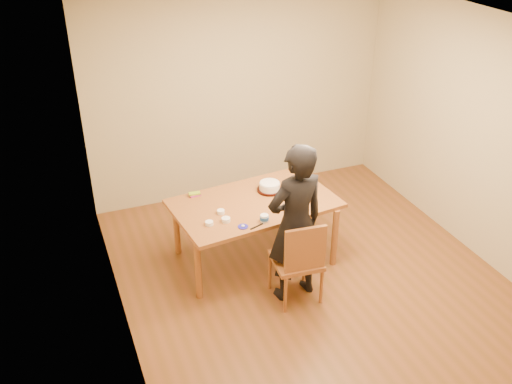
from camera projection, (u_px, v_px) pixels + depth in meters
name	position (u px, v px, depth m)	size (l,w,h in m)	color
room_shell	(303.00, 155.00, 5.87)	(4.00, 4.50, 2.70)	brown
dining_table	(254.00, 203.00, 6.23)	(1.75, 1.04, 0.04)	brown
dining_chair	(296.00, 260.00, 5.78)	(0.47, 0.47, 0.04)	brown
cake_plate	(269.00, 190.00, 6.43)	(0.28, 0.28, 0.02)	#B11C0B
cake	(270.00, 186.00, 6.41)	(0.23, 0.23, 0.07)	white
frosting_dome	(270.00, 182.00, 6.38)	(0.23, 0.23, 0.03)	white
frosting_tub	(264.00, 218.00, 5.85)	(0.08, 0.08, 0.08)	white
frosting_lid	(243.00, 227.00, 5.77)	(0.11, 0.11, 0.01)	#1C189C
frosting_dollop	(243.00, 226.00, 5.77)	(0.04, 0.04, 0.02)	white
ramekin_green	(226.00, 220.00, 5.85)	(0.09, 0.09, 0.04)	white
ramekin_yellow	(221.00, 212.00, 6.00)	(0.08, 0.08, 0.04)	white
ramekin_multi	(209.00, 223.00, 5.80)	(0.08, 0.08, 0.04)	white
candy_box_pink	(195.00, 195.00, 6.33)	(0.12, 0.06, 0.02)	#D0316B
candy_box_green	(194.00, 193.00, 6.32)	(0.13, 0.06, 0.02)	#39921A
spatula	(257.00, 226.00, 5.78)	(0.16, 0.02, 0.01)	black
person	(295.00, 224.00, 5.62)	(0.63, 0.41, 1.72)	black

